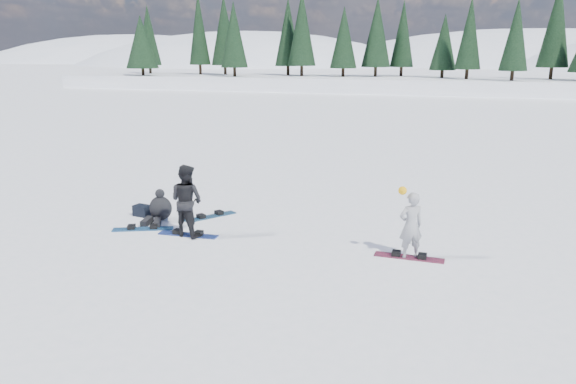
# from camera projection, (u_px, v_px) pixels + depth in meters

# --- Properties ---
(ground) EXTENTS (420.00, 420.00, 0.00)m
(ground) POSITION_uv_depth(u_px,v_px,m) (284.00, 252.00, 12.62)
(ground) COLOR white
(ground) RESTS_ON ground
(alpine_backdrop) EXTENTS (412.50, 227.00, 53.20)m
(alpine_backdrop) POSITION_uv_depth(u_px,v_px,m) (422.00, 106.00, 194.19)
(alpine_backdrop) COLOR white
(alpine_backdrop) RESTS_ON ground
(snowboarder_woman) EXTENTS (0.65, 0.58, 1.62)m
(snowboarder_woman) POSITION_uv_depth(u_px,v_px,m) (411.00, 225.00, 12.04)
(snowboarder_woman) COLOR #A4A3A9
(snowboarder_woman) RESTS_ON ground
(snowboarder_man) EXTENTS (0.99, 0.84, 1.77)m
(snowboarder_man) POSITION_uv_depth(u_px,v_px,m) (187.00, 201.00, 13.52)
(snowboarder_man) COLOR black
(snowboarder_man) RESTS_ON ground
(seated_rider) EXTENTS (0.75, 1.10, 0.86)m
(seated_rider) POSITION_uv_depth(u_px,v_px,m) (160.00, 209.00, 14.84)
(seated_rider) COLOR black
(seated_rider) RESTS_ON ground
(gear_bag) EXTENTS (0.50, 0.38, 0.30)m
(gear_bag) POSITION_uv_depth(u_px,v_px,m) (142.00, 211.00, 15.33)
(gear_bag) COLOR black
(gear_bag) RESTS_ON ground
(snowboard_woman) EXTENTS (1.51, 0.31, 0.03)m
(snowboard_woman) POSITION_uv_depth(u_px,v_px,m) (409.00, 257.00, 12.23)
(snowboard_woman) COLOR maroon
(snowboard_woman) RESTS_ON ground
(snowboard_man) EXTENTS (1.51, 0.35, 0.03)m
(snowboard_man) POSITION_uv_depth(u_px,v_px,m) (188.00, 235.00, 13.74)
(snowboard_man) COLOR #1C379A
(snowboard_man) RESTS_ON ground
(snowboard_loose_a) EXTENTS (1.08, 1.40, 0.03)m
(snowboard_loose_a) POSITION_uv_depth(u_px,v_px,m) (210.00, 217.00, 15.25)
(snowboard_loose_a) COLOR navy
(snowboard_loose_a) RESTS_ON ground
(snowboard_loose_c) EXTENTS (1.49, 0.85, 0.03)m
(snowboard_loose_c) POSITION_uv_depth(u_px,v_px,m) (143.00, 229.00, 14.18)
(snowboard_loose_c) COLOR #1C5D9A
(snowboard_loose_c) RESTS_ON ground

